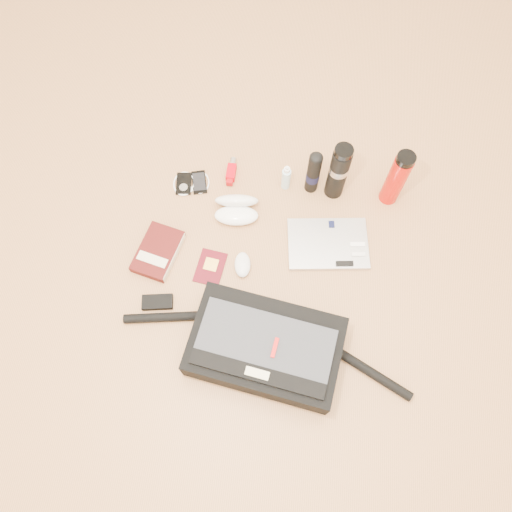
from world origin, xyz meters
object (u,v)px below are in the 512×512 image
(laptop, at_px, (328,244))
(messenger_bag, at_px, (264,347))
(thermos_red, at_px, (397,178))
(thermos_black, at_px, (338,172))
(book, at_px, (158,252))

(laptop, bearing_deg, messenger_bag, -121.74)
(thermos_red, bearing_deg, thermos_black, 179.16)
(thermos_red, bearing_deg, laptop, -133.40)
(laptop, height_order, book, book)
(book, xyz_separation_m, thermos_black, (0.63, 0.34, 0.12))
(messenger_bag, bearing_deg, thermos_red, 66.58)
(thermos_black, height_order, thermos_red, thermos_black)
(book, bearing_deg, thermos_black, 42.17)
(laptop, xyz_separation_m, book, (-0.62, -0.10, 0.01))
(laptop, relative_size, thermos_black, 1.15)
(messenger_bag, relative_size, thermos_red, 3.67)
(thermos_black, distance_m, thermos_red, 0.21)
(book, bearing_deg, messenger_bag, -23.07)
(laptop, bearing_deg, thermos_black, 81.36)
(book, relative_size, thermos_black, 0.83)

